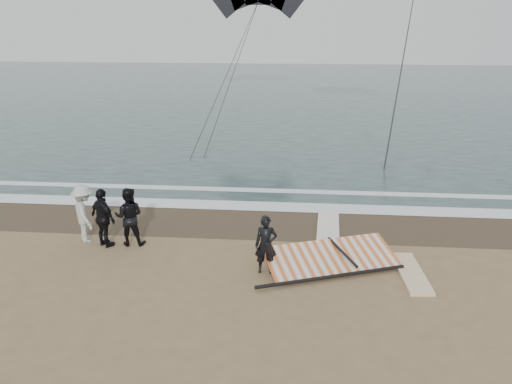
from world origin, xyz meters
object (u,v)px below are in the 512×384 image
Objects in this scene: man_main at (266,245)px; board_white at (411,273)px; sail_rig at (328,257)px; board_cream at (328,226)px.

man_main is 3.91m from board_white.
board_white is at bearing -11.03° from sail_rig.
board_cream is (-2.03, 2.87, 0.01)m from board_white.
man_main reaches higher than board_cream.
board_cream is 2.45m from sail_rig.
board_white is 0.86× the size of board_cream.
board_white is 0.56× the size of sail_rig.
sail_rig is (-2.17, 0.42, 0.15)m from board_white.
sail_rig is at bearing 17.99° from man_main.
man_main is at bearing -117.08° from board_cream.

